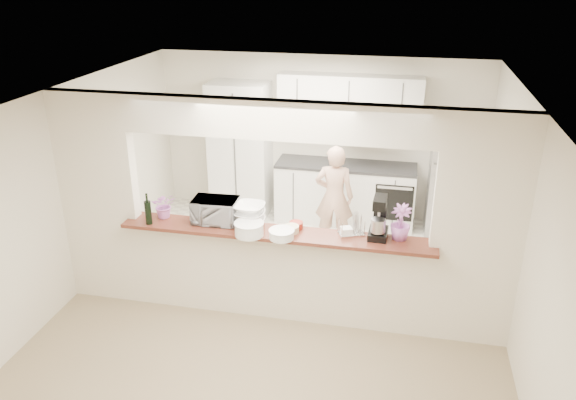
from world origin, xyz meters
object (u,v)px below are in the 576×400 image
(toaster_oven, at_px, (215,211))
(stand_mixer, at_px, (379,219))
(refrigerator, at_px, (456,179))
(person, at_px, (334,198))

(toaster_oven, bearing_deg, stand_mixer, -2.19)
(stand_mixer, bearing_deg, refrigerator, 69.43)
(refrigerator, height_order, stand_mixer, refrigerator)
(refrigerator, xyz_separation_m, toaster_oven, (-2.75, -2.60, 0.38))
(toaster_oven, distance_m, stand_mixer, 1.78)
(toaster_oven, relative_size, stand_mixer, 1.08)
(refrigerator, relative_size, stand_mixer, 3.77)
(refrigerator, relative_size, person, 1.15)
(refrigerator, bearing_deg, stand_mixer, -110.57)
(refrigerator, bearing_deg, toaster_oven, -136.61)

